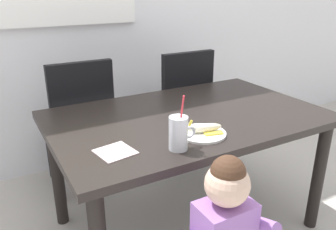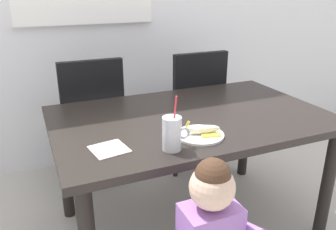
# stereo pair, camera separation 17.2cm
# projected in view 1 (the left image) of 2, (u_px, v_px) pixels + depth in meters

# --- Properties ---
(ground_plane) EXTENTS (24.00, 24.00, 0.00)m
(ground_plane) POSITION_uv_depth(u_px,v_px,m) (186.00, 223.00, 2.16)
(ground_plane) COLOR #B7B2A8
(dining_table) EXTENTS (1.50, 0.95, 0.74)m
(dining_table) POSITION_uv_depth(u_px,v_px,m) (188.00, 129.00, 1.93)
(dining_table) COLOR black
(dining_table) RESTS_ON ground
(dining_chair_left) EXTENTS (0.44, 0.45, 0.96)m
(dining_chair_left) POSITION_uv_depth(u_px,v_px,m) (80.00, 119.00, 2.36)
(dining_chair_left) COLOR black
(dining_chair_left) RESTS_ON ground
(dining_chair_right) EXTENTS (0.44, 0.44, 0.96)m
(dining_chair_right) POSITION_uv_depth(u_px,v_px,m) (180.00, 103.00, 2.68)
(dining_chair_right) COLOR black
(dining_chair_right) RESTS_ON ground
(toddler_standing) EXTENTS (0.33, 0.24, 0.84)m
(toddler_standing) POSITION_uv_depth(u_px,v_px,m) (224.00, 229.00, 1.32)
(toddler_standing) COLOR #3F4760
(toddler_standing) RESTS_ON ground
(milk_cup) EXTENTS (0.13, 0.08, 0.25)m
(milk_cup) POSITION_uv_depth(u_px,v_px,m) (179.00, 135.00, 1.47)
(milk_cup) COLOR silver
(milk_cup) RESTS_ON dining_table
(snack_plate) EXTENTS (0.23, 0.23, 0.01)m
(snack_plate) POSITION_uv_depth(u_px,v_px,m) (202.00, 133.00, 1.64)
(snack_plate) COLOR white
(snack_plate) RESTS_ON dining_table
(peeled_banana) EXTENTS (0.18, 0.12, 0.07)m
(peeled_banana) POSITION_uv_depth(u_px,v_px,m) (205.00, 128.00, 1.63)
(peeled_banana) COLOR #F4EAC6
(peeled_banana) RESTS_ON snack_plate
(paper_napkin) EXTENTS (0.17, 0.17, 0.00)m
(paper_napkin) POSITION_uv_depth(u_px,v_px,m) (115.00, 152.00, 1.47)
(paper_napkin) COLOR silver
(paper_napkin) RESTS_ON dining_table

